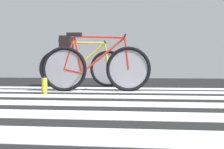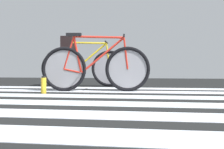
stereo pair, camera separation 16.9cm
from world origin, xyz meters
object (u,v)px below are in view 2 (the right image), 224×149
bicycle_2_of_2 (84,67)px  cyclist_2_of_2 (68,54)px  bicycle_1_of_2 (95,67)px  water_bottle (44,85)px

bicycle_2_of_2 → cyclist_2_of_2: 0.40m
bicycle_1_of_2 → cyclist_2_of_2: cyclist_2_of_2 is taller
bicycle_2_of_2 → cyclist_2_of_2: size_ratio=1.75×
bicycle_1_of_2 → bicycle_2_of_2: (-0.47, 1.15, 0.00)m
bicycle_2_of_2 → cyclist_2_of_2: (-0.31, -0.03, 0.26)m
water_bottle → bicycle_2_of_2: bearing=82.8°
bicycle_2_of_2 → water_bottle: bearing=-101.8°
bicycle_1_of_2 → water_bottle: bearing=-151.2°
cyclist_2_of_2 → bicycle_1_of_2: bearing=-59.8°
cyclist_2_of_2 → water_bottle: size_ratio=3.85×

